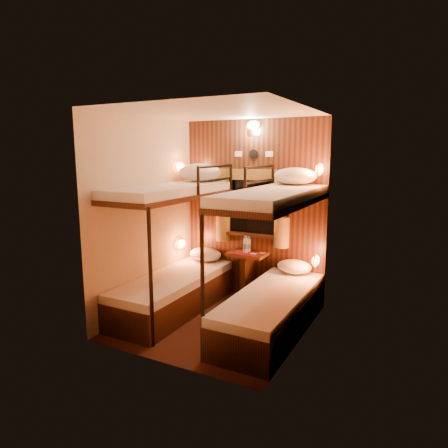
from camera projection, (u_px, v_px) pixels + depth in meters
The scene contains 22 objects.
floor at pixel (217, 322), 4.70m from camera, with size 2.10×2.10×0.00m, color #35150E.
ceiling at pixel (216, 112), 4.27m from camera, with size 2.10×2.10×0.00m, color silver.
wall_back at pixel (254, 210), 5.40m from camera, with size 2.40×2.40×0.00m, color #C6B293.
wall_front at pixel (161, 239), 3.57m from camera, with size 2.40×2.40×0.00m, color #C6B293.
wall_left at pixel (146, 215), 4.94m from camera, with size 2.40×2.40×0.00m, color #C6B293.
wall_right at pixel (303, 230), 4.03m from camera, with size 2.40×2.40×0.00m, color #C6B293.
back_panel at pixel (253, 210), 5.39m from camera, with size 2.00×0.03×2.40m, color black.
bunk_left at pixel (174, 268), 4.95m from camera, with size 0.72×1.90×1.82m.
bunk_right at pixel (272, 283), 4.36m from camera, with size 0.72×1.90×1.82m.
window at pixel (253, 212), 5.37m from camera, with size 1.00×0.12×0.79m.
curtains at pixel (252, 206), 5.32m from camera, with size 1.10×0.22×1.00m.
back_fixtures at pixel (253, 131), 5.17m from camera, with size 0.54×0.09×0.48m.
reading_lamps at pixel (243, 210), 5.09m from camera, with size 2.00×0.20×1.25m.
table at pixel (247, 270), 5.37m from camera, with size 0.50×0.34×0.66m.
bottle_left at pixel (248, 245), 5.35m from camera, with size 0.06×0.06×0.21m.
bottle_right at pixel (246, 246), 5.30m from camera, with size 0.07×0.07×0.23m.
sachet_a at pixel (253, 254), 5.26m from camera, with size 0.09×0.06×0.01m, color silver.
sachet_b at pixel (263, 253), 5.30m from camera, with size 0.07×0.05×0.01m, color silver.
pillow_lower_left at pixel (205, 254), 5.64m from camera, with size 0.47×0.34×0.19m, color silver.
pillow_lower_right at pixel (294, 267), 5.05m from camera, with size 0.44×0.32×0.17m, color silver.
pillow_upper_left at pixel (200, 172), 5.32m from camera, with size 0.61×0.43×0.24m, color silver.
pillow_upper_right at pixel (295, 176), 4.79m from camera, with size 0.52×0.37×0.20m, color silver.
Camera 1 is at (2.12, -3.88, 1.96)m, focal length 32.00 mm.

